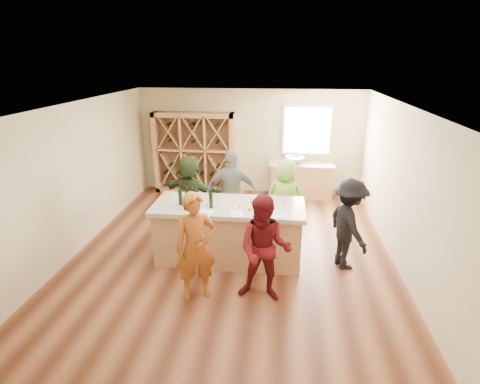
# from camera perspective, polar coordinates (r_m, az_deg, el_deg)

# --- Properties ---
(floor) EXTENTS (6.00, 7.00, 0.10)m
(floor) POSITION_cam_1_polar(r_m,az_deg,el_deg) (7.46, -0.95, -9.20)
(floor) COLOR brown
(floor) RESTS_ON ground
(ceiling) EXTENTS (6.00, 7.00, 0.10)m
(ceiling) POSITION_cam_1_polar(r_m,az_deg,el_deg) (6.55, -1.10, 13.54)
(ceiling) COLOR white
(ceiling) RESTS_ON ground
(wall_back) EXTENTS (6.00, 0.10, 2.80)m
(wall_back) POSITION_cam_1_polar(r_m,az_deg,el_deg) (10.28, 1.60, 7.69)
(wall_back) COLOR #C7B790
(wall_back) RESTS_ON ground
(wall_front) EXTENTS (6.00, 0.10, 2.80)m
(wall_front) POSITION_cam_1_polar(r_m,az_deg,el_deg) (3.73, -8.47, -16.07)
(wall_front) COLOR #C7B790
(wall_front) RESTS_ON ground
(wall_left) EXTENTS (0.10, 7.00, 2.80)m
(wall_left) POSITION_cam_1_polar(r_m,az_deg,el_deg) (7.86, -23.67, 2.12)
(wall_left) COLOR #C7B790
(wall_left) RESTS_ON ground
(wall_right) EXTENTS (0.10, 7.00, 2.80)m
(wall_right) POSITION_cam_1_polar(r_m,az_deg,el_deg) (7.15, 23.98, 0.41)
(wall_right) COLOR #C7B790
(wall_right) RESTS_ON ground
(window_frame) EXTENTS (1.30, 0.06, 1.30)m
(window_frame) POSITION_cam_1_polar(r_m,az_deg,el_deg) (10.11, 10.19, 9.21)
(window_frame) COLOR white
(window_frame) RESTS_ON wall_back
(window_pane) EXTENTS (1.18, 0.01, 1.18)m
(window_pane) POSITION_cam_1_polar(r_m,az_deg,el_deg) (10.08, 10.20, 9.18)
(window_pane) COLOR white
(window_pane) RESTS_ON wall_back
(wine_rack) EXTENTS (2.20, 0.45, 2.20)m
(wine_rack) POSITION_cam_1_polar(r_m,az_deg,el_deg) (10.31, -6.93, 5.89)
(wine_rack) COLOR tan
(wine_rack) RESTS_ON floor
(back_counter_base) EXTENTS (1.60, 0.58, 0.86)m
(back_counter_base) POSITION_cam_1_polar(r_m,az_deg,el_deg) (10.17, 9.26, 1.64)
(back_counter_base) COLOR tan
(back_counter_base) RESTS_ON floor
(back_counter_top) EXTENTS (1.70, 0.62, 0.06)m
(back_counter_top) POSITION_cam_1_polar(r_m,az_deg,el_deg) (10.04, 9.40, 4.13)
(back_counter_top) COLOR #AEA28E
(back_counter_top) RESTS_ON back_counter_base
(sink) EXTENTS (0.54, 0.54, 0.19)m
(sink) POSITION_cam_1_polar(r_m,az_deg,el_deg) (10.00, 8.29, 4.86)
(sink) COLOR silver
(sink) RESTS_ON back_counter_top
(faucet) EXTENTS (0.02, 0.02, 0.30)m
(faucet) POSITION_cam_1_polar(r_m,az_deg,el_deg) (10.15, 8.29, 5.43)
(faucet) COLOR silver
(faucet) RESTS_ON back_counter_top
(tasting_counter_base) EXTENTS (2.60, 1.00, 1.00)m
(tasting_counter_base) POSITION_cam_1_polar(r_m,az_deg,el_deg) (6.96, -1.69, -6.34)
(tasting_counter_base) COLOR tan
(tasting_counter_base) RESTS_ON floor
(tasting_counter_top) EXTENTS (2.72, 1.12, 0.08)m
(tasting_counter_top) POSITION_cam_1_polar(r_m,az_deg,el_deg) (6.74, -1.74, -2.22)
(tasting_counter_top) COLOR #AEA28E
(tasting_counter_top) RESTS_ON tasting_counter_base
(wine_bottle_a) EXTENTS (0.09, 0.09, 0.29)m
(wine_bottle_a) POSITION_cam_1_polar(r_m,az_deg,el_deg) (6.75, -9.08, -0.77)
(wine_bottle_a) COLOR black
(wine_bottle_a) RESTS_ON tasting_counter_top
(wine_bottle_b) EXTENTS (0.09, 0.09, 0.31)m
(wine_bottle_b) POSITION_cam_1_polar(r_m,az_deg,el_deg) (6.58, -7.99, -1.16)
(wine_bottle_b) COLOR black
(wine_bottle_b) RESTS_ON tasting_counter_top
(wine_bottle_c) EXTENTS (0.08, 0.08, 0.31)m
(wine_bottle_c) POSITION_cam_1_polar(r_m,az_deg,el_deg) (6.72, -6.90, -0.65)
(wine_bottle_c) COLOR black
(wine_bottle_c) RESTS_ON tasting_counter_top
(wine_bottle_e) EXTENTS (0.08, 0.08, 0.28)m
(wine_bottle_e) POSITION_cam_1_polar(r_m,az_deg,el_deg) (6.54, -4.45, -1.28)
(wine_bottle_e) COLOR black
(wine_bottle_e) RESTS_ON tasting_counter_top
(wine_glass_a) EXTENTS (0.08, 0.08, 0.17)m
(wine_glass_a) POSITION_cam_1_polar(r_m,az_deg,el_deg) (6.32, -5.16, -2.60)
(wine_glass_a) COLOR white
(wine_glass_a) RESTS_ON tasting_counter_top
(wine_glass_b) EXTENTS (0.08, 0.08, 0.17)m
(wine_glass_b) POSITION_cam_1_polar(r_m,az_deg,el_deg) (6.23, -0.35, -2.85)
(wine_glass_b) COLOR white
(wine_glass_b) RESTS_ON tasting_counter_top
(wine_glass_c) EXTENTS (0.07, 0.07, 0.19)m
(wine_glass_c) POSITION_cam_1_polar(r_m,az_deg,el_deg) (6.17, 3.91, -3.07)
(wine_glass_c) COLOR white
(wine_glass_c) RESTS_ON tasting_counter_top
(wine_glass_d) EXTENTS (0.08, 0.08, 0.19)m
(wine_glass_d) POSITION_cam_1_polar(r_m,az_deg,el_deg) (6.46, 1.52, -1.92)
(wine_glass_d) COLOR white
(wine_glass_d) RESTS_ON tasting_counter_top
(wine_glass_e) EXTENTS (0.09, 0.09, 0.20)m
(wine_glass_e) POSITION_cam_1_polar(r_m,az_deg,el_deg) (6.44, 6.32, -2.10)
(wine_glass_e) COLOR white
(wine_glass_e) RESTS_ON tasting_counter_top
(tasting_menu_a) EXTENTS (0.27, 0.35, 0.00)m
(tasting_menu_a) POSITION_cam_1_polar(r_m,az_deg,el_deg) (6.37, -5.33, -3.23)
(tasting_menu_a) COLOR white
(tasting_menu_a) RESTS_ON tasting_counter_top
(tasting_menu_b) EXTENTS (0.26, 0.31, 0.00)m
(tasting_menu_b) POSITION_cam_1_polar(r_m,az_deg,el_deg) (6.33, -0.44, -3.33)
(tasting_menu_b) COLOR white
(tasting_menu_b) RESTS_ON tasting_counter_top
(tasting_menu_c) EXTENTS (0.26, 0.35, 0.00)m
(tasting_menu_c) POSITION_cam_1_polar(r_m,az_deg,el_deg) (6.35, 5.85, -3.34)
(tasting_menu_c) COLOR white
(tasting_menu_c) RESTS_ON tasting_counter_top
(person_near_left) EXTENTS (0.76, 0.67, 1.73)m
(person_near_left) POSITION_cam_1_polar(r_m,az_deg,el_deg) (5.77, -6.74, -8.28)
(person_near_left) COLOR #994C19
(person_near_left) RESTS_ON floor
(person_near_right) EXTENTS (0.87, 0.54, 1.70)m
(person_near_right) POSITION_cam_1_polar(r_m,az_deg,el_deg) (5.70, 3.80, -8.73)
(person_near_right) COLOR #590F14
(person_near_right) RESTS_ON floor
(person_server) EXTENTS (0.84, 1.17, 1.65)m
(person_server) POSITION_cam_1_polar(r_m,az_deg,el_deg) (6.81, 16.19, -4.77)
(person_server) COLOR black
(person_server) RESTS_ON floor
(person_far_mid) EXTENTS (1.14, 0.68, 1.84)m
(person_far_mid) POSITION_cam_1_polar(r_m,az_deg,el_deg) (7.73, -1.18, -0.20)
(person_far_mid) COLOR slate
(person_far_mid) RESTS_ON floor
(person_far_right) EXTENTS (0.91, 0.69, 1.68)m
(person_far_right) POSITION_cam_1_polar(r_m,az_deg,el_deg) (7.69, 6.91, -1.08)
(person_far_right) COLOR #8CC64C
(person_far_right) RESTS_ON floor
(person_far_left) EXTENTS (1.63, 1.05, 1.66)m
(person_far_left) POSITION_cam_1_polar(r_m,az_deg,el_deg) (8.08, -7.57, -0.14)
(person_far_left) COLOR #263319
(person_far_left) RESTS_ON floor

